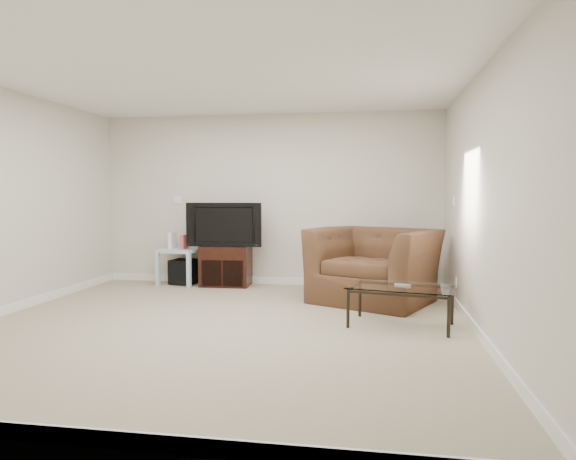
% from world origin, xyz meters
% --- Properties ---
extents(floor, '(5.00, 5.00, 0.00)m').
position_xyz_m(floor, '(0.00, 0.00, 0.00)').
color(floor, tan).
rests_on(floor, ground).
extents(ceiling, '(5.00, 5.00, 0.00)m').
position_xyz_m(ceiling, '(0.00, 0.00, 2.50)').
color(ceiling, white).
rests_on(ceiling, ground).
extents(wall_back, '(5.00, 0.02, 2.50)m').
position_xyz_m(wall_back, '(0.00, 2.50, 1.25)').
color(wall_back, silver).
rests_on(wall_back, ground).
extents(wall_right, '(0.02, 5.00, 2.50)m').
position_xyz_m(wall_right, '(2.50, 0.00, 1.25)').
color(wall_right, silver).
rests_on(wall_right, ground).
extents(plate_back, '(0.12, 0.02, 0.12)m').
position_xyz_m(plate_back, '(-1.40, 2.49, 1.25)').
color(plate_back, white).
rests_on(plate_back, wall_back).
extents(plate_right_switch, '(0.02, 0.09, 0.13)m').
position_xyz_m(plate_right_switch, '(2.49, 1.60, 1.25)').
color(plate_right_switch, white).
rests_on(plate_right_switch, wall_right).
extents(plate_right_outlet, '(0.02, 0.08, 0.12)m').
position_xyz_m(plate_right_outlet, '(2.49, 1.30, 0.30)').
color(plate_right_outlet, white).
rests_on(plate_right_outlet, wall_right).
extents(tv_stand, '(0.72, 0.51, 0.59)m').
position_xyz_m(tv_stand, '(-0.59, 2.28, 0.29)').
color(tv_stand, black).
rests_on(tv_stand, floor).
extents(dvd_player, '(0.43, 0.31, 0.06)m').
position_xyz_m(dvd_player, '(-0.59, 2.24, 0.49)').
color(dvd_player, black).
rests_on(dvd_player, tv_stand).
extents(television, '(1.02, 0.26, 0.63)m').
position_xyz_m(television, '(-0.59, 2.25, 0.90)').
color(television, black).
rests_on(television, tv_stand).
extents(side_table, '(0.62, 0.62, 0.53)m').
position_xyz_m(side_table, '(-1.28, 2.28, 0.27)').
color(side_table, silver).
rests_on(side_table, floor).
extents(subwoofer, '(0.40, 0.40, 0.35)m').
position_xyz_m(subwoofer, '(-1.24, 2.30, 0.19)').
color(subwoofer, black).
rests_on(subwoofer, floor).
extents(game_console, '(0.07, 0.18, 0.24)m').
position_xyz_m(game_console, '(-1.41, 2.27, 0.65)').
color(game_console, white).
rests_on(game_console, side_table).
extents(game_case, '(0.08, 0.16, 0.21)m').
position_xyz_m(game_case, '(-1.22, 2.25, 0.64)').
color(game_case, '#CC4C4C').
rests_on(game_case, side_table).
extents(recliner, '(1.65, 1.41, 1.22)m').
position_xyz_m(recliner, '(1.54, 1.49, 0.61)').
color(recliner, '#4E2F1E').
rests_on(recliner, floor).
extents(coffee_table, '(1.13, 0.79, 0.40)m').
position_xyz_m(coffee_table, '(1.80, 0.31, 0.20)').
color(coffee_table, black).
rests_on(coffee_table, floor).
extents(remote, '(0.17, 0.09, 0.02)m').
position_xyz_m(remote, '(1.82, 0.37, 0.42)').
color(remote, '#B2B2B7').
rests_on(remote, coffee_table).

